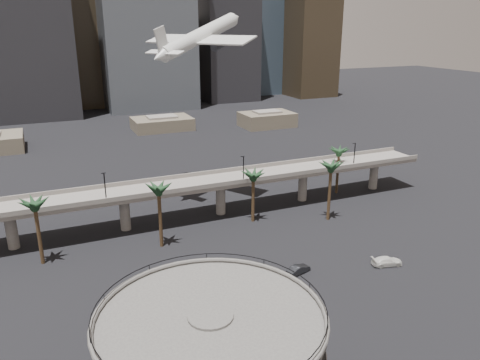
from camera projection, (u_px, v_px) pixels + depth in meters
name	position (u px, v px, depth m)	size (l,w,h in m)	color
overpass	(174.00, 190.00, 102.91)	(130.00, 9.30, 14.70)	slate
palm_trees	(236.00, 177.00, 99.27)	(76.40, 18.40, 14.00)	#49351F
low_buildings	(129.00, 130.00, 182.75)	(135.00, 27.50, 6.80)	brown
skyline	(110.00, 15.00, 236.93)	(269.00, 86.00, 127.13)	#7F7258
airborne_jet	(200.00, 37.00, 110.22)	(29.53, 27.69, 12.22)	silver
car_a	(224.00, 308.00, 71.95)	(1.65, 4.10, 1.40)	red
car_b	(298.00, 269.00, 82.98)	(1.66, 4.76, 1.57)	black
car_c	(387.00, 261.00, 85.80)	(2.30, 5.66, 1.64)	white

